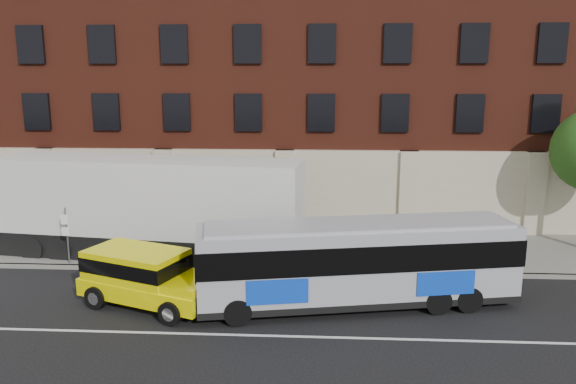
# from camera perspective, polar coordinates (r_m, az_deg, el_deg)

# --- Properties ---
(ground) EXTENTS (120.00, 120.00, 0.00)m
(ground) POSITION_cam_1_polar(r_m,az_deg,el_deg) (16.96, -2.89, -15.21)
(ground) COLOR black
(ground) RESTS_ON ground
(sidewalk) EXTENTS (60.00, 6.00, 0.15)m
(sidewalk) POSITION_cam_1_polar(r_m,az_deg,el_deg) (25.25, -0.72, -5.74)
(sidewalk) COLOR gray
(sidewalk) RESTS_ON ground
(kerb) EXTENTS (60.00, 0.25, 0.15)m
(kerb) POSITION_cam_1_polar(r_m,az_deg,el_deg) (22.42, -1.26, -8.06)
(kerb) COLOR gray
(kerb) RESTS_ON ground
(lane_line) EXTENTS (60.00, 0.12, 0.01)m
(lane_line) POSITION_cam_1_polar(r_m,az_deg,el_deg) (17.40, -2.71, -14.45)
(lane_line) COLOR silver
(lane_line) RESTS_ON ground
(building) EXTENTS (30.00, 12.10, 15.00)m
(building) POSITION_cam_1_polar(r_m,az_deg,el_deg) (31.97, 0.22, 11.64)
(building) COLOR #572114
(building) RESTS_ON sidewalk
(sign_pole) EXTENTS (0.30, 0.20, 2.50)m
(sign_pole) POSITION_cam_1_polar(r_m,az_deg,el_deg) (24.30, -21.70, -3.93)
(sign_pole) COLOR slate
(sign_pole) RESTS_ON ground
(city_bus) EXTENTS (10.95, 4.27, 2.94)m
(city_bus) POSITION_cam_1_polar(r_m,az_deg,el_deg) (18.98, 7.15, -6.96)
(city_bus) COLOR #A3A3AC
(city_bus) RESTS_ON ground
(yellow_suv) EXTENTS (5.12, 3.54, 1.91)m
(yellow_suv) POSITION_cam_1_polar(r_m,az_deg,el_deg) (19.72, -14.50, -8.14)
(yellow_suv) COLOR #FFF400
(yellow_suv) RESTS_ON ground
(shipping_container) EXTENTS (13.12, 4.17, 4.30)m
(shipping_container) POSITION_cam_1_polar(r_m,az_deg,el_deg) (24.31, -13.93, -1.78)
(shipping_container) COLOR black
(shipping_container) RESTS_ON ground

